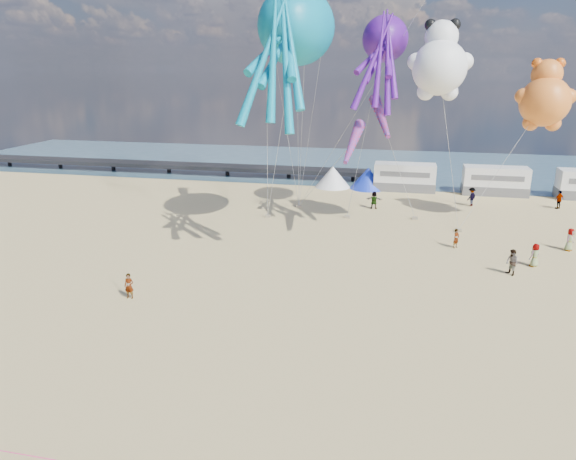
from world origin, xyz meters
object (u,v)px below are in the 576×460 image
object	(u,v)px
sandbag_d	(415,218)
sandbag_c	(458,230)
beachgoer_3	(559,200)
motorhome_0	(404,177)
windsock_left	(267,42)
motorhome_1	(495,181)
beachgoer_0	(535,255)
kite_octopus_teal	(297,27)
beachgoer_4	(374,200)
windsock_mid	(381,117)
beachgoer_6	(570,240)
kite_octopus_purple	(385,39)
beachgoer_2	(471,197)
tent_white	(333,177)
sandbag_b	(347,217)
standing_person	(129,286)
kite_panda	(440,68)
kite_teddy_orange	(545,102)
beachgoer_5	(456,238)
sandbag_a	(268,216)
tent_blue	(368,178)
windsock_right	(353,143)
sandbag_e	(299,206)
beachgoer_1	(512,262)

from	to	relation	value
sandbag_d	sandbag_c	bearing A→B (deg)	-41.37
sandbag_c	beachgoer_3	bearing A→B (deg)	43.79
motorhome_0	windsock_left	world-z (taller)	windsock_left
motorhome_1	beachgoer_0	size ratio (longest dim) A/B	4.05
windsock_left	kite_octopus_teal	bearing A→B (deg)	-64.00
beachgoer_4	windsock_mid	distance (m)	10.81
beachgoer_6	beachgoer_3	bearing A→B (deg)	28.94
kite_octopus_teal	kite_octopus_purple	xyz separation A→B (m)	(6.16, 6.25, -0.57)
beachgoer_2	beachgoer_3	distance (m)	8.18
beachgoer_6	windsock_mid	bearing A→B (deg)	120.85
tent_white	sandbag_b	xyz separation A→B (m)	(2.97, -12.63, -1.09)
windsock_mid	motorhome_1	bearing A→B (deg)	37.55
standing_person	kite_octopus_purple	size ratio (longest dim) A/B	0.15
kite_panda	kite_teddy_orange	xyz separation A→B (m)	(8.60, 4.21, -2.59)
sandbag_b	kite_teddy_orange	bearing A→B (deg)	2.56
beachgoer_5	beachgoer_6	distance (m)	8.23
motorhome_0	tent_white	bearing A→B (deg)	180.00
motorhome_0	beachgoer_0	xyz separation A→B (m)	(8.70, -21.90, -0.68)
motorhome_0	sandbag_a	size ratio (longest dim) A/B	13.20
beachgoer_2	kite_octopus_purple	size ratio (longest dim) A/B	0.19
motorhome_0	tent_blue	xyz separation A→B (m)	(-4.00, 0.00, -0.30)
sandbag_b	windsock_mid	world-z (taller)	windsock_mid
beachgoer_3	windsock_mid	size ratio (longest dim) A/B	0.31
motorhome_0	kite_octopus_purple	size ratio (longest dim) A/B	0.66
beachgoer_0	beachgoer_4	bearing A→B (deg)	-85.49
beachgoer_6	sandbag_b	xyz separation A→B (m)	(-17.02, 5.25, -0.75)
windsock_left	windsock_right	bearing A→B (deg)	-42.54
beachgoer_4	sandbag_e	world-z (taller)	beachgoer_4
kite_octopus_teal	beachgoer_2	bearing A→B (deg)	40.68
standing_person	beachgoer_4	xyz separation A→B (m)	(12.94, 23.68, 0.08)
beachgoer_0	sandbag_e	size ratio (longest dim) A/B	3.26
beachgoer_1	sandbag_b	xyz separation A→B (m)	(-11.89, 11.22, -0.76)
tent_white	kite_octopus_purple	xyz separation A→B (m)	(5.52, -12.10, 14.08)
beachgoer_4	kite_octopus_teal	world-z (taller)	kite_octopus_teal
kite_panda	motorhome_1	bearing A→B (deg)	80.07
beachgoer_1	beachgoer_3	world-z (taller)	beachgoer_3
kite_panda	windsock_left	size ratio (longest dim) A/B	1.10
tent_blue	beachgoer_0	size ratio (longest dim) A/B	2.45
motorhome_0	beachgoer_4	xyz separation A→B (m)	(-2.84, -8.71, -0.65)
beachgoer_6	windsock_right	distance (m)	17.59
motorhome_1	beachgoer_5	size ratio (longest dim) A/B	4.45
standing_person	beachgoer_3	size ratio (longest dim) A/B	0.85
motorhome_0	tent_blue	world-z (taller)	motorhome_0
beachgoer_5	kite_octopus_purple	distance (m)	17.29
sandbag_e	windsock_mid	bearing A→B (deg)	-36.33
beachgoer_1	kite_octopus_purple	world-z (taller)	kite_octopus_purple
standing_person	beachgoer_0	size ratio (longest dim) A/B	0.94
beachgoer_5	sandbag_d	world-z (taller)	beachgoer_5
tent_white	sandbag_b	world-z (taller)	tent_white
beachgoer_0	sandbag_b	xyz separation A→B (m)	(-13.73, 9.27, -0.71)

